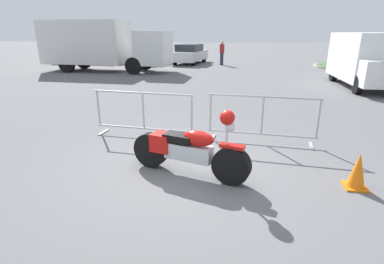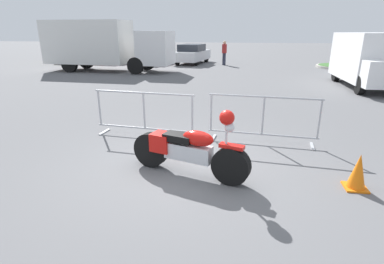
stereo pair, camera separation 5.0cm
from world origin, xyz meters
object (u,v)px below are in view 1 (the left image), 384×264
Objects in this scene: parked_car_silver at (190,54)px; box_truck at (100,44)px; motorcycle at (189,149)px; parked_car_red at (114,52)px; crowd_barrier_far at (262,119)px; crowd_barrier_near at (144,114)px; parked_car_yellow at (76,53)px; parked_car_maroon at (151,53)px; delivery_van at (366,58)px; pedestrian at (222,52)px; traffic_cone at (358,171)px.

box_truck is at bearing 147.47° from parked_car_silver.
parked_car_red is (-9.05, 18.83, 0.28)m from motorcycle.
crowd_barrier_far is 17.09m from parked_car_silver.
parked_car_yellow is (-10.80, 16.63, 0.12)m from crowd_barrier_near.
parked_car_maroon reaches higher than motorcycle.
delivery_van is 1.13× the size of parked_car_silver.
parked_car_red is (3.10, 0.40, 0.07)m from parked_car_yellow.
pedestrian is (5.55, -0.81, 0.16)m from parked_car_maroon.
box_truck is 13.21× the size of traffic_cone.
motorcycle is 0.43× the size of delivery_van.
traffic_cone is at bearing 15.95° from motorcycle.
parked_car_silver is at bearing -85.00° from parked_car_red.
parked_car_maroon is (3.10, -0.33, 0.01)m from parked_car_red.
parked_car_red is at bearing 107.17° from box_truck.
parked_car_silver reaches higher than crowd_barrier_far.
delivery_van reaches higher than parked_car_yellow.
parked_car_maroon is at bearing 96.73° from parked_car_silver.
pedestrian reaches higher than parked_car_red.
parked_car_silver is (9.30, -0.07, 0.04)m from parked_car_yellow.
delivery_van is at bearing 46.03° from crowd_barrier_near.
parked_car_silver reaches higher than motorcycle.
delivery_van is (13.91, -3.31, -0.39)m from box_truck.
delivery_van reaches higher than parked_car_maroon.
parked_car_red reaches higher than traffic_cone.
crowd_barrier_far is (1.36, 1.80, 0.08)m from motorcycle.
crowd_barrier_near is 12.93m from box_truck.
delivery_van is 17.86m from parked_car_red.
parked_car_maroon is at bearing 113.64° from crowd_barrier_far.
pedestrian is (-6.75, 7.90, -0.32)m from delivery_van.
parked_car_maroon is at bearing 115.06° from traffic_cone.
motorcycle is at bearing 178.57° from traffic_cone.
box_truck is (-6.20, 11.30, 1.08)m from crowd_barrier_near.
motorcycle is at bearing -32.85° from delivery_van.
parked_car_yellow is 9.30m from parked_car_silver.
motorcycle is 11.69m from delivery_van.
box_truck is at bearing 128.00° from traffic_cone.
pedestrian reaches higher than parked_car_silver.
pedestrian reaches higher than traffic_cone.
pedestrian reaches higher than parked_car_maroon.
parked_car_yellow reaches higher than crowd_barrier_near.
crowd_barrier_near is 11.12m from delivery_van.
crowd_barrier_far is (2.71, 0.00, 0.00)m from crowd_barrier_near.
parked_car_yellow reaches higher than traffic_cone.
parked_car_yellow is 7.08× the size of traffic_cone.
parked_car_red is at bearing 121.45° from crowd_barrier_far.
traffic_cone is at bearing -53.75° from crowd_barrier_far.
delivery_van is at bearing 57.99° from crowd_barrier_far.
parked_car_yellow is 3.13m from parked_car_red.
motorcycle is at bearing -57.47° from box_truck.
traffic_cone is at bearing -122.75° from pedestrian.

